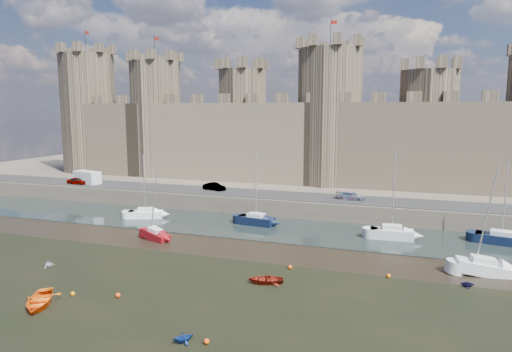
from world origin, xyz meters
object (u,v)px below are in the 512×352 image
Objects in this scene: van at (87,178)px; dinghy_0 at (39,302)px; dinghy_1 at (183,337)px; sailboat_1 at (256,219)px; sailboat_2 at (392,233)px; sailboat_4 at (155,234)px; car_2 at (351,196)px; sailboat_0 at (145,213)px; sailboat_3 at (502,238)px; car_1 at (214,187)px; car_0 at (77,181)px; sailboat_5 at (483,267)px.

van is 1.33× the size of dinghy_0.
van is 46.33m from dinghy_0.
van is 55.87m from dinghy_1.
sailboat_2 is at bearing 3.93° from sailboat_1.
van is 0.58× the size of sailboat_4.
dinghy_0 is (-19.08, -38.51, -2.69)m from car_2.
dinghy_1 is at bearing -74.88° from sailboat_0.
sailboat_3 is at bearing -18.42° from sailboat_0.
sailboat_4 is at bearing -123.44° from sailboat_1.
sailboat_0 is 0.94× the size of sailboat_3.
sailboat_0 is at bearing 168.74° from car_1.
sailboat_0 is 0.91× the size of sailboat_1.
sailboat_0 is at bearing -165.48° from sailboat_3.
sailboat_4 is at bearing 66.23° from dinghy_0.
sailboat_1 reaches higher than car_0.
car_0 is at bearing 176.00° from sailboat_1.
car_0 is at bearing 98.95° from dinghy_0.
sailboat_2 is (6.15, -9.98, -2.25)m from car_2.
dinghy_0 is at bearing -128.97° from sailboat_3.
sailboat_4 is at bearing 172.12° from sailboat_5.
sailboat_0 is (18.99, -8.63, -2.39)m from car_0.
car_1 is 14.22m from sailboat_1.
car_1 reaches higher than car_2.
sailboat_5 is (-3.38, -11.31, -0.01)m from sailboat_3.
sailboat_5 is (8.63, -9.37, -0.09)m from sailboat_2.
dinghy_0 is at bearing 160.90° from car_2.
car_0 is at bearing 112.11° from car_1.
dinghy_0 is at bearing -158.21° from sailboat_5.
sailboat_4 is at bearing -122.33° from car_0.
car_1 is 23.68m from van.
van is 52.39m from sailboat_2.
sailboat_0 is 16.22m from sailboat_1.
car_2 is 0.39× the size of sailboat_5.
sailboat_0 is 36.67m from dinghy_1.
sailboat_4 is at bearing -164.04° from sailboat_2.
sailboat_2 is 2.76× the size of dinghy_0.
car_0 is 0.70× the size of van.
car_2 is 0.42× the size of sailboat_3.
car_0 reaches higher than dinghy_1.
sailboat_3 is (63.46, -7.59, -2.87)m from van.
sailboat_2 reaches higher than car_2.
van is at bearing -175.08° from sailboat_3.
sailboat_1 is at bearing -16.24° from sailboat_0.
sailboat_5 is 2.70× the size of dinghy_0.
sailboat_3 is at bearing -106.61° from car_2.
car_2 is 20.00m from sailboat_3.
sailboat_1 is 30.66m from dinghy_0.
car_0 is at bearing -173.93° from sailboat_3.
sailboat_3 is at bearing 7.81° from van.
car_0 is 63.82m from sailboat_5.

